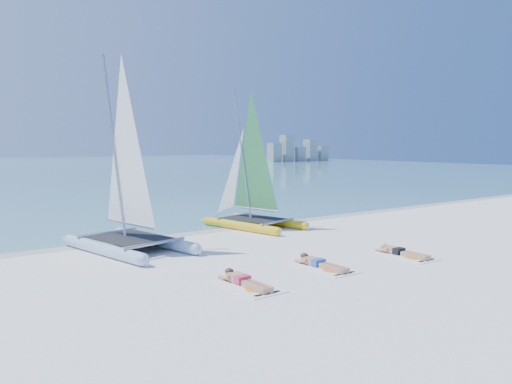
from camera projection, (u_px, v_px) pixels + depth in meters
ground at (290, 257)px, 14.87m from camera, size 140.00×140.00×0.00m
wet_sand_strip at (199, 231)px, 19.30m from camera, size 140.00×1.40×0.01m
distant_skyline at (298, 151)px, 96.03m from camera, size 14.00×2.00×5.00m
catamaran_blue at (127, 189)px, 15.67m from camera, size 3.15×5.09×6.46m
catamaran_yellow at (247, 182)px, 20.20m from camera, size 2.86×4.66×5.78m
towel_a at (248, 286)px, 11.75m from camera, size 1.00×1.85×0.02m
sunbather_a at (243, 280)px, 11.90m from camera, size 0.37×1.73×0.26m
towel_b at (324, 268)px, 13.47m from camera, size 1.00×1.85×0.02m
sunbather_b at (319, 263)px, 13.62m from camera, size 0.37×1.73×0.26m
towel_c at (405, 256)px, 14.93m from camera, size 1.00×1.85×0.02m
sunbather_c at (400, 251)px, 15.08m from camera, size 0.37×1.73×0.26m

